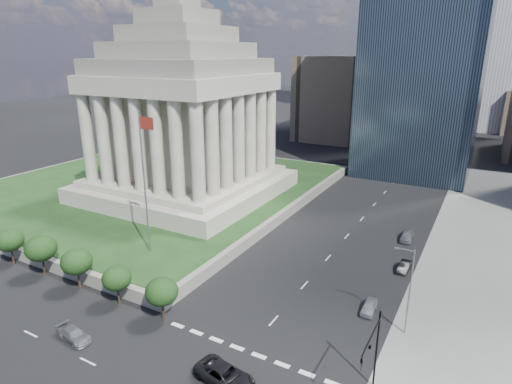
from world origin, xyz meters
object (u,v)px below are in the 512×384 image
Objects in this scene: war_memorial at (182,95)px; suv_grey at (74,334)px; traffic_signal_ne at (372,350)px; pickup_truck at (225,375)px; parked_sedan_far at (407,236)px; street_lamp_north at (409,287)px; parked_sedan_mid at (404,267)px; flagpole at (145,176)px; parked_sedan_near at (369,307)px.

suv_grey is at bearing -67.66° from war_memorial.
traffic_signal_ne is 1.31× the size of pickup_truck.
traffic_signal_ne reaches higher than parked_sedan_far.
street_lamp_north is 15.50m from parked_sedan_mid.
traffic_signal_ne reaches higher than pickup_truck.
flagpole is at bearing 22.01° from suv_grey.
pickup_truck is 1.57× the size of parked_sedan_mid.
suv_grey is 33.09m from parked_sedan_near.
war_memorial is 8.74× the size of suv_grey.
traffic_signal_ne is at bearing -36.42° from war_memorial.
pickup_truck is 31.89m from parked_sedan_mid.
traffic_signal_ne is 36.98m from parked_sedan_far.
street_lamp_north is 1.64× the size of pickup_truck.
traffic_signal_ne is at bearing -77.69° from parked_sedan_near.
pickup_truck reaches higher than parked_sedan_near.
parked_sedan_far is (43.00, 2.23, -20.63)m from war_memorial.
suv_grey is (-17.47, -2.53, -0.20)m from pickup_truck.
suv_grey is (-30.35, -18.32, -5.01)m from street_lamp_north.
street_lamp_north reaches higher than pickup_truck.
street_lamp_north is at bearing 1.63° from flagpole.
parked_sedan_near is (-3.50, 13.42, -4.62)m from traffic_signal_ne.
street_lamp_north is at bearing -82.32° from parked_sedan_far.
parked_sedan_mid is (1.67, 12.31, 0.01)m from parked_sedan_near.
parked_sedan_mid is 0.85× the size of parked_sedan_far.
flagpole reaches higher than pickup_truck.
parked_sedan_far reaches higher than suv_grey.
flagpole is 4.40× the size of parked_sedan_far.
suv_grey is (-29.52, -7.02, -4.60)m from traffic_signal_ne.
suv_grey is at bearing -127.34° from parked_sedan_mid.
flagpole is 42.32m from parked_sedan_far.
traffic_signal_ne is 2.15× the size of parked_sedan_near.
suv_grey is at bearing -144.17° from parked_sedan_near.
parked_sedan_mid is at bearing 79.95° from parked_sedan_near.
flagpole is at bearing -176.54° from parked_sedan_near.
suv_grey is 1.20× the size of parked_sedan_near.
parked_sedan_near is at bearing -92.06° from parked_sedan_far.
street_lamp_north is at bearing -76.69° from parked_sedan_mid.
traffic_signal_ne is 1.76× the size of parked_sedan_far.
traffic_signal_ne is (34.33, -10.30, -7.86)m from flagpole.
pickup_truck reaches higher than parked_sedan_far.
street_lamp_north is (35.16, 1.00, -7.45)m from flagpole.
pickup_truck is 17.66m from suv_grey.
parked_sedan_near is (30.83, 3.11, -12.48)m from flagpole.
flagpole is 36.69m from traffic_signal_ne.
flagpole reaches higher than suv_grey.
pickup_truck is at bearing -105.81° from parked_sedan_mid.
parked_sedan_far is (-1.67, 10.81, 0.13)m from parked_sedan_mid.
parked_sedan_near is (43.00, -20.89, -20.77)m from war_memorial.
war_memorial is at bearing 143.58° from traffic_signal_ne.
street_lamp_north is at bearing -52.38° from suv_grey.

